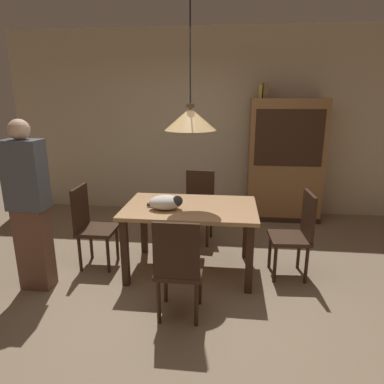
{
  "coord_description": "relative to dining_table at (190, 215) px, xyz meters",
  "views": [
    {
      "loc": [
        0.41,
        -2.97,
        1.88
      ],
      "look_at": [
        0.0,
        0.68,
        0.85
      ],
      "focal_mm": 32.05,
      "sensor_mm": 36.0,
      "label": 1
    }
  ],
  "objects": [
    {
      "name": "ground",
      "position": [
        -0.01,
        -0.48,
        -0.65
      ],
      "size": [
        10.0,
        10.0,
        0.0
      ],
      "primitive_type": "plane",
      "color": "#847056"
    },
    {
      "name": "back_wall",
      "position": [
        -0.01,
        2.17,
        0.8
      ],
      "size": [
        6.4,
        0.1,
        2.9
      ],
      "primitive_type": "cube",
      "color": "beige",
      "rests_on": "ground"
    },
    {
      "name": "dining_table",
      "position": [
        0.0,
        0.0,
        0.0
      ],
      "size": [
        1.4,
        0.9,
        0.75
      ],
      "color": "tan",
      "rests_on": "ground"
    },
    {
      "name": "chair_left_side",
      "position": [
        -1.13,
        -0.0,
        -0.14
      ],
      "size": [
        0.4,
        0.4,
        0.93
      ],
      "color": "#382316",
      "rests_on": "ground"
    },
    {
      "name": "chair_near_front",
      "position": [
        -0.0,
        -0.88,
        -0.14
      ],
      "size": [
        0.4,
        0.4,
        0.93
      ],
      "color": "#382316",
      "rests_on": "ground"
    },
    {
      "name": "chair_right_side",
      "position": [
        1.13,
        0.0,
        -0.14
      ],
      "size": [
        0.42,
        0.42,
        0.93
      ],
      "color": "#382316",
      "rests_on": "ground"
    },
    {
      "name": "chair_far_back",
      "position": [
        0.01,
        0.88,
        -0.14
      ],
      "size": [
        0.44,
        0.44,
        0.93
      ],
      "color": "#382316",
      "rests_on": "ground"
    },
    {
      "name": "cat_sleeping",
      "position": [
        -0.23,
        -0.14,
        0.18
      ],
      "size": [
        0.39,
        0.26,
        0.16
      ],
      "color": "silver",
      "rests_on": "dining_table"
    },
    {
      "name": "pendant_lamp",
      "position": [
        -0.0,
        0.0,
        1.01
      ],
      "size": [
        0.52,
        0.52,
        1.3
      ],
      "color": "#E5B775"
    },
    {
      "name": "hutch_bookcase",
      "position": [
        1.24,
        1.84,
        0.24
      ],
      "size": [
        1.12,
        0.45,
        1.85
      ],
      "color": "olive",
      "rests_on": "ground"
    },
    {
      "name": "book_yellow_short",
      "position": [
        0.81,
        1.84,
        1.29
      ],
      "size": [
        0.04,
        0.2,
        0.18
      ],
      "primitive_type": "cube",
      "color": "gold",
      "rests_on": "hutch_bookcase"
    },
    {
      "name": "book_brown_thick",
      "position": [
        0.88,
        1.84,
        1.31
      ],
      "size": [
        0.06,
        0.24,
        0.22
      ],
      "primitive_type": "cube",
      "color": "brown",
      "rests_on": "hutch_bookcase"
    },
    {
      "name": "person_standing",
      "position": [
        -1.5,
        -0.51,
        0.2
      ],
      "size": [
        0.36,
        0.22,
        1.68
      ],
      "color": "brown",
      "rests_on": "ground"
    }
  ]
}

